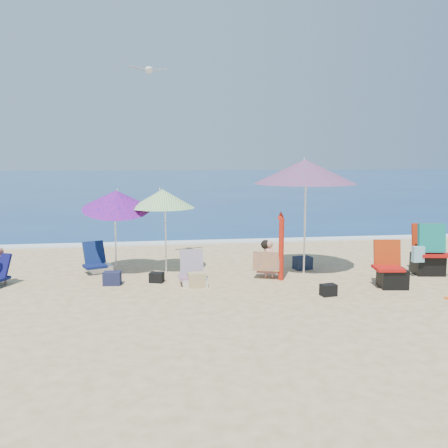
{
  "coord_description": "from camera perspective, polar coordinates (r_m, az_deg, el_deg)",
  "views": [
    {
      "loc": [
        -1.64,
        -8.33,
        2.41
      ],
      "look_at": [
        -0.3,
        1.0,
        1.1
      ],
      "focal_mm": 38.49,
      "sensor_mm": 36.0,
      "label": 1
    }
  ],
  "objects": [
    {
      "name": "umbrella_turquoise",
      "position": [
        9.98,
        9.6,
        6.15
      ],
      "size": [
        2.51,
        2.51,
        2.41
      ],
      "color": "white",
      "rests_on": "ground"
    },
    {
      "name": "bag_navy_a",
      "position": [
        9.44,
        -13.14,
        -6.29
      ],
      "size": [
        0.35,
        0.26,
        0.25
      ],
      "color": "#1A1D3A",
      "rests_on": "ground"
    },
    {
      "name": "bag_black_b",
      "position": [
        8.69,
        12.29,
        -7.67
      ],
      "size": [
        0.3,
        0.23,
        0.21
      ],
      "color": "black",
      "rests_on": "ground"
    },
    {
      "name": "foam",
      "position": [
        13.74,
        -1.2,
        -2.11
      ],
      "size": [
        120.0,
        0.5,
        0.04
      ],
      "color": "white",
      "rests_on": "ground"
    },
    {
      "name": "camp_chair_left",
      "position": [
        9.52,
        19.24,
        -5.57
      ],
      "size": [
        0.65,
        0.58,
        0.87
      ],
      "color": "#AC100C",
      "rests_on": "ground"
    },
    {
      "name": "bag_navy_b",
      "position": [
        10.6,
        9.32,
        -4.58
      ],
      "size": [
        0.42,
        0.36,
        0.27
      ],
      "color": "#172034",
      "rests_on": "ground"
    },
    {
      "name": "seagull",
      "position": [
        10.62,
        -8.91,
        17.63
      ],
      "size": [
        0.78,
        0.4,
        0.14
      ],
      "color": "silver"
    },
    {
      "name": "person_left",
      "position": [
        10.09,
        -25.11,
        -4.58
      ],
      "size": [
        0.57,
        0.62,
        0.78
      ],
      "color": "tan",
      "rests_on": "ground"
    },
    {
      "name": "chair_rainbow",
      "position": [
        9.22,
        -3.68,
        -6.16
      ],
      "size": [
        0.53,
        0.58,
        0.64
      ],
      "color": "#EB5354",
      "rests_on": "ground"
    },
    {
      "name": "sea",
      "position": [
        53.41,
        -6.46,
        5.21
      ],
      "size": [
        120.0,
        80.0,
        0.12
      ],
      "color": "navy",
      "rests_on": "ground"
    },
    {
      "name": "ground",
      "position": [
        8.82,
        2.88,
        -7.95
      ],
      "size": [
        120.0,
        120.0,
        0.0
      ],
      "color": "#D8BC84",
      "rests_on": "ground"
    },
    {
      "name": "umbrella_blue",
      "position": [
        10.05,
        -12.69,
        2.81
      ],
      "size": [
        1.55,
        1.6,
        1.89
      ],
      "color": "white",
      "rests_on": "ground"
    },
    {
      "name": "furled_umbrella",
      "position": [
        9.5,
        6.8,
        -2.21
      ],
      "size": [
        0.19,
        0.28,
        1.36
      ],
      "color": "#B31C0C",
      "rests_on": "ground"
    },
    {
      "name": "camp_chair_right",
      "position": [
        10.81,
        23.08,
        -3.47
      ],
      "size": [
        0.85,
        0.74,
        1.09
      ],
      "color": "#A60E0B",
      "rests_on": "ground"
    },
    {
      "name": "person_center",
      "position": [
        9.66,
        5.23,
        -4.27
      ],
      "size": [
        0.61,
        0.54,
        0.78
      ],
      "color": "tan",
      "rests_on": "ground"
    },
    {
      "name": "chair_navy",
      "position": [
        10.56,
        -14.78,
        -4.62
      ],
      "size": [
        0.67,
        0.74,
        0.63
      ],
      "color": "#0C1748",
      "rests_on": "ground"
    },
    {
      "name": "bag_black_a",
      "position": [
        9.47,
        -8.0,
        -6.3
      ],
      "size": [
        0.31,
        0.26,
        0.19
      ],
      "color": "black",
      "rests_on": "ground"
    },
    {
      "name": "bag_tan",
      "position": [
        9.06,
        -3.3,
        -6.64
      ],
      "size": [
        0.33,
        0.25,
        0.27
      ],
      "color": "tan",
      "rests_on": "ground"
    },
    {
      "name": "umbrella_striped",
      "position": [
        10.02,
        -7.31,
        3.01
      ],
      "size": [
        1.47,
        1.47,
        1.79
      ],
      "color": "white",
      "rests_on": "ground"
    }
  ]
}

